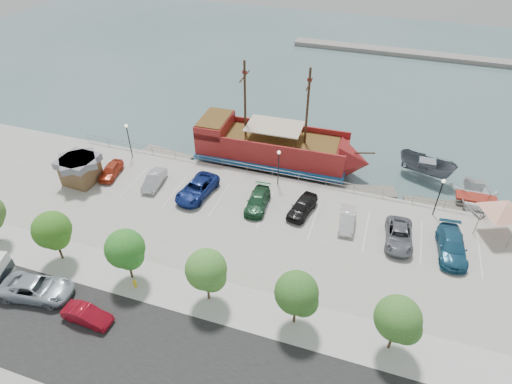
% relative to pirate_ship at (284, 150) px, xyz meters
% --- Properties ---
extents(ground, '(160.00, 160.00, 0.00)m').
position_rel_pirate_ship_xyz_m(ground, '(0.74, -11.71, -2.16)').
color(ground, '#435F62').
extents(street, '(100.00, 8.00, 0.04)m').
position_rel_pirate_ship_xyz_m(street, '(0.74, -27.71, -1.15)').
color(street, black).
rests_on(street, land_slab).
extents(sidewalk, '(100.00, 4.00, 0.05)m').
position_rel_pirate_ship_xyz_m(sidewalk, '(0.74, -21.71, -1.14)').
color(sidewalk, beige).
rests_on(sidewalk, land_slab).
extents(seawall_railing, '(50.00, 0.06, 1.00)m').
position_rel_pirate_ship_xyz_m(seawall_railing, '(0.74, -3.91, -0.63)').
color(seawall_railing, gray).
rests_on(seawall_railing, land_slab).
extents(far_shore, '(40.00, 3.00, 0.80)m').
position_rel_pirate_ship_xyz_m(far_shore, '(10.74, 43.29, -1.76)').
color(far_shore, gray).
rests_on(far_shore, ground).
extents(pirate_ship, '(20.52, 6.23, 12.88)m').
position_rel_pirate_ship_xyz_m(pirate_ship, '(0.00, 0.00, 0.00)').
color(pirate_ship, maroon).
rests_on(pirate_ship, ground).
extents(patrol_boat, '(6.86, 4.45, 2.49)m').
position_rel_pirate_ship_xyz_m(patrol_boat, '(15.92, 2.77, -0.91)').
color(patrol_boat, '#565B63').
rests_on(patrol_boat, ground).
extents(speedboat, '(5.11, 7.14, 1.47)m').
position_rel_pirate_ship_xyz_m(speedboat, '(21.03, -1.11, -1.42)').
color(speedboat, silver).
rests_on(speedboat, ground).
extents(dock_west, '(6.75, 2.73, 0.37)m').
position_rel_pirate_ship_xyz_m(dock_west, '(-14.23, -2.51, -1.97)').
color(dock_west, gray).
rests_on(dock_west, ground).
extents(dock_mid, '(7.30, 3.78, 0.40)m').
position_rel_pirate_ship_xyz_m(dock_mid, '(9.68, -2.51, -1.96)').
color(dock_mid, slate).
rests_on(dock_mid, ground).
extents(dock_east, '(6.87, 2.83, 0.38)m').
position_rel_pirate_ship_xyz_m(dock_east, '(17.35, -2.51, -1.97)').
color(dock_east, '#6F6B5C').
rests_on(dock_east, ground).
extents(shed, '(3.82, 3.82, 2.97)m').
position_rel_pirate_ship_xyz_m(shed, '(-19.68, -11.30, 0.42)').
color(shed, brown).
rests_on(shed, land_slab).
extents(canopy_tent, '(6.06, 6.06, 3.91)m').
position_rel_pirate_ship_xyz_m(canopy_tent, '(22.22, -6.09, 2.25)').
color(canopy_tent, slate).
rests_on(canopy_tent, land_slab).
extents(street_van, '(6.14, 3.58, 1.61)m').
position_rel_pirate_ship_xyz_m(street_van, '(-13.41, -25.68, -0.35)').
color(street_van, '#A1AFB9').
rests_on(street_van, street).
extents(street_sedan, '(3.96, 1.50, 1.29)m').
position_rel_pirate_ship_xyz_m(street_sedan, '(-8.14, -26.51, -0.51)').
color(street_sedan, maroon).
rests_on(street_sedan, street).
extents(fire_hydrant, '(0.29, 0.29, 0.84)m').
position_rel_pirate_ship_xyz_m(fire_hydrant, '(-6.47, -22.51, -0.70)').
color(fire_hydrant, yellow).
rests_on(fire_hydrant, sidewalk).
extents(lamp_post_left, '(0.36, 0.36, 4.28)m').
position_rel_pirate_ship_xyz_m(lamp_post_left, '(-17.26, -5.21, 1.78)').
color(lamp_post_left, black).
rests_on(lamp_post_left, land_slab).
extents(lamp_post_mid, '(0.36, 0.36, 4.28)m').
position_rel_pirate_ship_xyz_m(lamp_post_mid, '(0.74, -5.21, 1.78)').
color(lamp_post_mid, black).
rests_on(lamp_post_mid, land_slab).
extents(lamp_post_right, '(0.36, 0.36, 4.28)m').
position_rel_pirate_ship_xyz_m(lamp_post_right, '(16.74, -5.21, 1.78)').
color(lamp_post_right, black).
rests_on(lamp_post_right, land_slab).
extents(tree_b, '(3.30, 3.20, 5.00)m').
position_rel_pirate_ship_xyz_m(tree_b, '(-14.12, -21.78, 2.14)').
color(tree_b, '#473321').
rests_on(tree_b, sidewalk).
extents(tree_c, '(3.30, 3.20, 5.00)m').
position_rel_pirate_ship_xyz_m(tree_c, '(-7.12, -21.78, 2.14)').
color(tree_c, '#473321').
rests_on(tree_c, sidewalk).
extents(tree_d, '(3.30, 3.20, 5.00)m').
position_rel_pirate_ship_xyz_m(tree_d, '(-0.12, -21.78, 2.14)').
color(tree_d, '#473321').
rests_on(tree_d, sidewalk).
extents(tree_e, '(3.30, 3.20, 5.00)m').
position_rel_pirate_ship_xyz_m(tree_e, '(6.88, -21.78, 2.14)').
color(tree_e, '#473321').
rests_on(tree_e, sidewalk).
extents(tree_f, '(3.30, 3.20, 5.00)m').
position_rel_pirate_ship_xyz_m(tree_f, '(13.88, -21.78, 2.14)').
color(tree_f, '#473321').
rests_on(tree_f, sidewalk).
extents(parked_car_a, '(2.19, 4.18, 1.36)m').
position_rel_pirate_ship_xyz_m(parked_car_a, '(-17.32, -9.39, -0.48)').
color(parked_car_a, '#B93A20').
rests_on(parked_car_a, land_slab).
extents(parked_car_b, '(1.83, 4.23, 1.35)m').
position_rel_pirate_ship_xyz_m(parked_car_b, '(-11.89, -9.47, -0.48)').
color(parked_car_b, '#AFB1B6').
rests_on(parked_car_b, land_slab).
extents(parked_car_c, '(3.35, 6.02, 1.59)m').
position_rel_pirate_ship_xyz_m(parked_car_c, '(-6.77, -9.61, -0.36)').
color(parked_car_c, navy).
rests_on(parked_car_c, land_slab).
extents(parked_car_d, '(2.27, 4.93, 1.40)m').
position_rel_pirate_ship_xyz_m(parked_car_d, '(-0.17, -9.45, -0.46)').
color(parked_car_d, '#1F4B2C').
rests_on(parked_car_d, land_slab).
extents(parked_car_e, '(2.68, 4.75, 1.53)m').
position_rel_pirate_ship_xyz_m(parked_car_e, '(4.31, -8.97, -0.39)').
color(parked_car_e, black).
rests_on(parked_car_e, land_slab).
extents(parked_car_f, '(1.76, 4.15, 1.33)m').
position_rel_pirate_ship_xyz_m(parked_car_f, '(8.80, -9.43, -0.49)').
color(parked_car_f, white).
rests_on(parked_car_f, land_slab).
extents(parked_car_g, '(2.70, 5.28, 1.43)m').
position_rel_pirate_ship_xyz_m(parked_car_g, '(13.66, -10.26, -0.44)').
color(parked_car_g, slate).
rests_on(parked_car_g, land_slab).
extents(parked_car_h, '(2.76, 5.81, 1.63)m').
position_rel_pirate_ship_xyz_m(parked_car_h, '(18.17, -10.26, -0.34)').
color(parked_car_h, '#215878').
rests_on(parked_car_h, land_slab).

